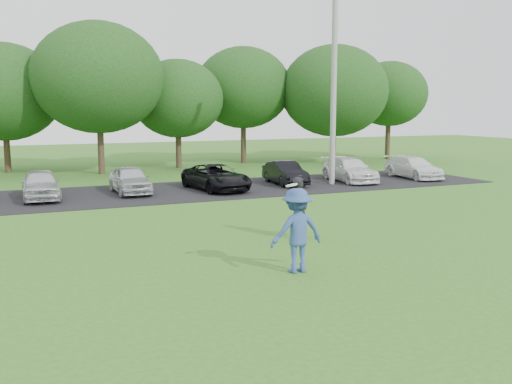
% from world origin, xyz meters
% --- Properties ---
extents(ground, '(100.00, 100.00, 0.00)m').
position_xyz_m(ground, '(0.00, 0.00, 0.00)').
color(ground, '#35671D').
rests_on(ground, ground).
extents(parking_lot, '(32.00, 6.50, 0.03)m').
position_xyz_m(parking_lot, '(0.00, 13.00, 0.01)').
color(parking_lot, black).
rests_on(parking_lot, ground).
extents(utility_pole, '(0.28, 0.28, 9.75)m').
position_xyz_m(utility_pole, '(7.90, 12.32, 4.88)').
color(utility_pole, gray).
rests_on(utility_pole, ground).
extents(frisbee_player, '(1.29, 0.74, 2.16)m').
position_xyz_m(frisbee_player, '(-0.70, -0.57, 1.00)').
color(frisbee_player, '#324E8E').
rests_on(frisbee_player, ground).
extents(camera_bystander, '(0.79, 0.71, 1.82)m').
position_xyz_m(camera_bystander, '(0.97, 2.49, 0.91)').
color(camera_bystander, black).
rests_on(camera_bystander, ground).
extents(parked_cars, '(28.31, 5.05, 1.25)m').
position_xyz_m(parked_cars, '(-0.60, 12.94, 0.62)').
color(parked_cars, white).
rests_on(parked_cars, parking_lot).
extents(tree_row, '(42.39, 9.85, 8.64)m').
position_xyz_m(tree_row, '(1.51, 22.76, 4.91)').
color(tree_row, '#38281C').
rests_on(tree_row, ground).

